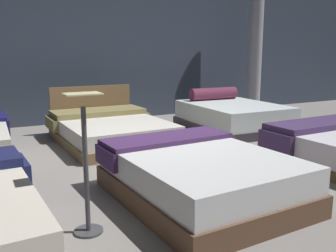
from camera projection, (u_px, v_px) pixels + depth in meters
name	position (u px, v px, depth m)	size (l,w,h in m)	color
ground_plane	(142.00, 162.00, 5.09)	(18.00, 18.00, 0.02)	gray
showroom_back_wall	(75.00, 38.00, 7.64)	(18.00, 0.06, 3.50)	#333D4C
bed_1	(200.00, 176.00, 3.76)	(1.61, 2.00, 0.52)	brown
bed_4	(110.00, 129.00, 6.18)	(1.74, 2.15, 0.85)	brown
bed_5	(232.00, 116.00, 7.20)	(1.61, 2.09, 0.74)	#302A32
price_sign	(86.00, 180.00, 3.01)	(0.28, 0.24, 1.16)	#3F3F44
support_pillar	(256.00, 40.00, 8.85)	(0.32, 0.32, 3.50)	#99999E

